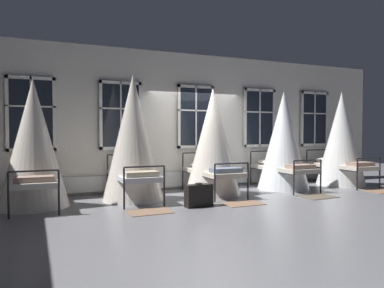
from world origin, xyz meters
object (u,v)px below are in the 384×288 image
cot_fourth (283,141)px  suitcase_dark (199,195)px  cot_fifth (341,140)px  cot_third (213,143)px  cot_second (133,139)px  cot_first (34,145)px

cot_fourth → suitcase_dark: cot_fourth is taller
cot_fifth → suitcase_dark: cot_fifth is taller
cot_third → cot_fourth: bearing=-88.3°
cot_fourth → cot_second: bearing=89.8°
cot_third → suitcase_dark: (-0.90, -1.19, -0.99)m
cot_second → suitcase_dark: 1.94m
cot_fifth → suitcase_dark: (-4.88, -1.18, -1.03)m
cot_fifth → cot_second: bearing=88.9°
cot_first → cot_fifth: cot_fifth is taller
cot_third → cot_fourth: size_ratio=0.99×
cot_second → cot_fifth: cot_second is taller
cot_fourth → cot_fifth: 1.92m
cot_second → cot_fifth: (5.87, -0.07, -0.07)m
suitcase_dark → cot_fourth: bearing=17.3°
cot_second → cot_fourth: 3.96m
cot_first → cot_third: size_ratio=1.00×
cot_second → cot_fourth: cot_second is taller
cot_first → suitcase_dark: (2.98, -1.23, -1.00)m
suitcase_dark → cot_second: bearing=123.5°
cot_third → cot_second: bearing=89.1°
cot_third → cot_fifth: bearing=-89.6°
cot_fourth → suitcase_dark: 3.36m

